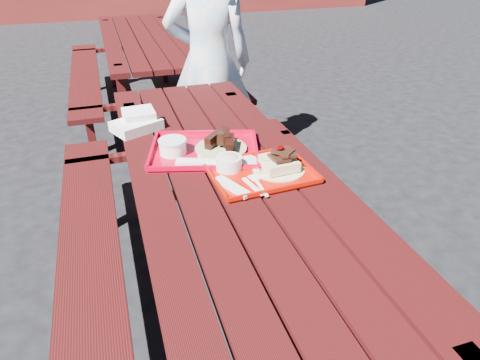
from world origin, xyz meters
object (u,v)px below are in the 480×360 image
at_px(picnic_table_near, 229,216).
at_px(picnic_table_far, 146,56).
at_px(far_tray, 203,149).
at_px(near_tray, 259,167).
at_px(person, 209,62).

height_order(picnic_table_near, picnic_table_far, same).
distance_m(picnic_table_far, far_tray, 2.58).
xyz_separation_m(picnic_table_far, near_tray, (0.13, -2.81, 0.22)).
height_order(picnic_table_far, person, person).
bearing_deg(picnic_table_far, person, -77.69).
height_order(picnic_table_far, far_tray, far_tray).
bearing_deg(picnic_table_near, near_tray, -2.67).
bearing_deg(person, far_tray, 89.64).
bearing_deg(far_tray, picnic_table_far, 88.91).
distance_m(near_tray, person, 1.48).
xyz_separation_m(picnic_table_near, near_tray, (0.13, -0.01, 0.22)).
relative_size(picnic_table_far, far_tray, 4.42).
bearing_deg(near_tray, picnic_table_near, 177.33).
xyz_separation_m(picnic_table_far, far_tray, (-0.05, -2.57, 0.21)).
bearing_deg(picnic_table_far, picnic_table_near, -90.00).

